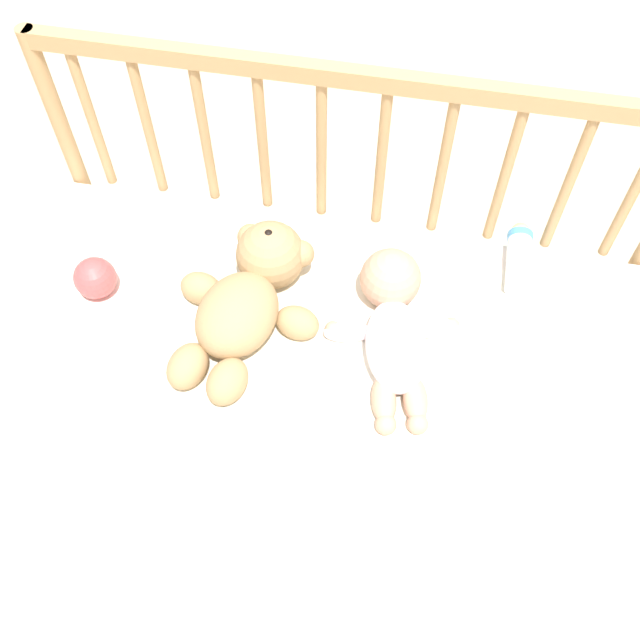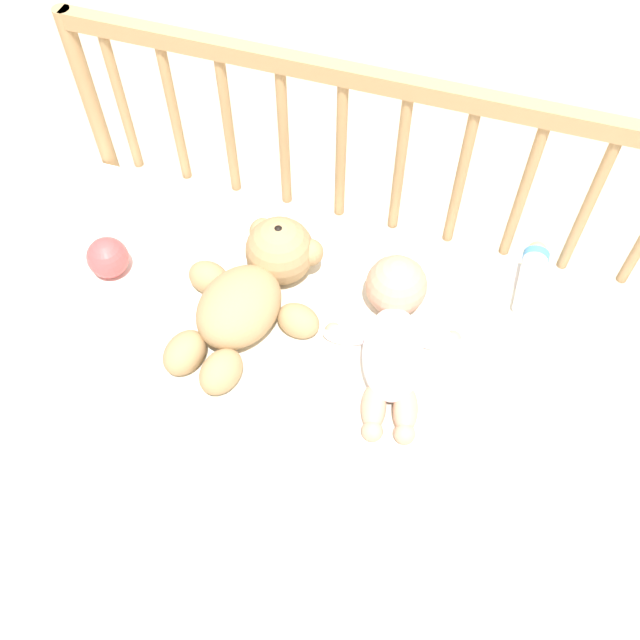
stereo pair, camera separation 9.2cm
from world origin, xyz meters
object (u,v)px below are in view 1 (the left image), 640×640
teddy_bear (248,296)px  toy_ball (95,278)px  baby (394,324)px  baby_bottle (519,257)px

teddy_bear → toy_ball: 0.32m
teddy_bear → baby: 0.29m
teddy_bear → baby_bottle: 0.58m
teddy_bear → toy_ball: teddy_bear is taller
toy_ball → teddy_bear: bearing=0.7°
teddy_bear → toy_ball: (-0.32, -0.00, -0.02)m
teddy_bear → toy_ball: size_ratio=4.72×
teddy_bear → baby: size_ratio=1.07×
baby_bottle → toy_ball: (-0.85, -0.24, 0.02)m
teddy_bear → baby_bottle: size_ratio=2.28×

